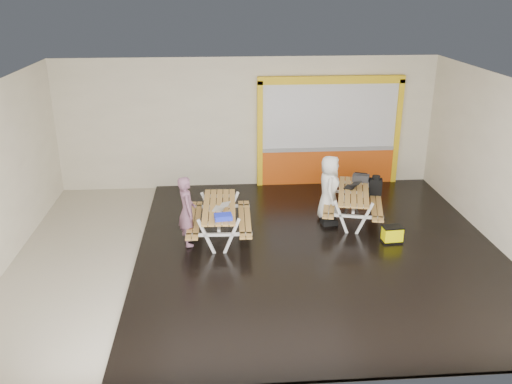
{
  "coord_description": "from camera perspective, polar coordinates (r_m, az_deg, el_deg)",
  "views": [
    {
      "loc": [
        -0.81,
        -9.93,
        5.2
      ],
      "look_at": [
        0.0,
        0.9,
        1.0
      ],
      "focal_mm": 37.65,
      "sensor_mm": 36.0,
      "label": 1
    }
  ],
  "objects": [
    {
      "name": "room",
      "position": [
        10.54,
        0.37,
        2.04
      ],
      "size": [
        10.02,
        8.02,
        3.52
      ],
      "color": "#B9B09D",
      "rests_on": "ground"
    },
    {
      "name": "kiosk",
      "position": [
        14.67,
        7.75,
        6.11
      ],
      "size": [
        3.88,
        0.16,
        3.0
      ],
      "color": "#CE4D10",
      "rests_on": "room"
    },
    {
      "name": "toolbox",
      "position": [
        13.14,
        11.08,
        1.48
      ],
      "size": [
        0.43,
        0.32,
        0.22
      ],
      "color": "black",
      "rests_on": "picnic_table_right"
    },
    {
      "name": "backpack",
      "position": [
        13.16,
        12.58,
        0.63
      ],
      "size": [
        0.33,
        0.25,
        0.5
      ],
      "color": "black",
      "rests_on": "picnic_table_right"
    },
    {
      "name": "picnic_table_left",
      "position": [
        11.57,
        -3.9,
        -2.3
      ],
      "size": [
        1.39,
        2.01,
        0.79
      ],
      "color": "#B38545",
      "rests_on": "deck"
    },
    {
      "name": "picnic_table_right",
      "position": [
        12.6,
        10.29,
        -0.64
      ],
      "size": [
        1.74,
        2.2,
        0.78
      ],
      "color": "#B38545",
      "rests_on": "deck"
    },
    {
      "name": "laptop_left",
      "position": [
        11.29,
        -3.76,
        -1.63
      ],
      "size": [
        0.4,
        0.38,
        0.14
      ],
      "color": "silver",
      "rests_on": "picnic_table_left"
    },
    {
      "name": "laptop_right",
      "position": [
        12.7,
        10.17,
        0.65
      ],
      "size": [
        0.46,
        0.44,
        0.15
      ],
      "color": "black",
      "rests_on": "picnic_table_right"
    },
    {
      "name": "person_left",
      "position": [
        11.21,
        -7.35,
        -2.01
      ],
      "size": [
        0.46,
        0.61,
        1.5
      ],
      "primitive_type": "imported",
      "rotation": [
        0.0,
        0.0,
        1.76
      ],
      "color": "#794F65",
      "rests_on": "deck"
    },
    {
      "name": "person_right",
      "position": [
        12.51,
        7.77,
        0.42
      ],
      "size": [
        0.61,
        0.83,
        1.55
      ],
      "primitive_type": "imported",
      "rotation": [
        0.0,
        0.0,
        1.41
      ],
      "color": "white",
      "rests_on": "deck"
    },
    {
      "name": "deck",
      "position": [
        11.38,
        6.67,
        -6.05
      ],
      "size": [
        7.5,
        7.98,
        0.05
      ],
      "primitive_type": "cube",
      "color": "black",
      "rests_on": "room"
    },
    {
      "name": "dark_case",
      "position": [
        12.47,
        7.78,
        -3.12
      ],
      "size": [
        0.38,
        0.3,
        0.13
      ],
      "primitive_type": "cube",
      "rotation": [
        0.0,
        0.0,
        0.12
      ],
      "color": "black",
      "rests_on": "deck"
    },
    {
      "name": "blue_pouch",
      "position": [
        10.82,
        -3.5,
        -2.65
      ],
      "size": [
        0.37,
        0.28,
        0.1
      ],
      "primitive_type": "cube",
      "rotation": [
        0.0,
        0.0,
        0.12
      ],
      "color": "#1D2DD3",
      "rests_on": "picnic_table_left"
    },
    {
      "name": "fluke_bag",
      "position": [
        11.84,
        14.27,
        -4.38
      ],
      "size": [
        0.45,
        0.31,
        0.37
      ],
      "color": "black",
      "rests_on": "deck"
    }
  ]
}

